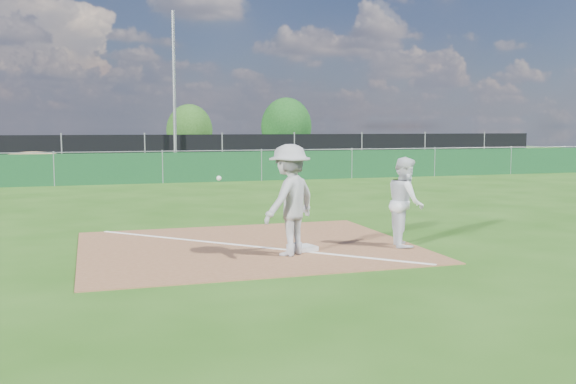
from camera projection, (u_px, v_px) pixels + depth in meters
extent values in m
plane|color=#214D10|center=(181.00, 196.00, 20.37)|extent=(90.00, 90.00, 0.00)
cube|color=brown|center=(248.00, 247.00, 11.82)|extent=(6.00, 5.00, 0.02)
cube|color=white|center=(248.00, 246.00, 11.82)|extent=(5.01, 5.01, 0.01)
cube|color=#103D1D|center=(163.00, 168.00, 25.05)|extent=(44.00, 0.05, 1.20)
ellipsoid|color=#9B794B|center=(33.00, 165.00, 26.90)|extent=(3.38, 2.60, 1.17)
cube|color=black|center=(145.00, 152.00, 32.62)|extent=(46.00, 0.04, 1.80)
cube|color=black|center=(138.00, 164.00, 37.46)|extent=(46.00, 9.00, 0.01)
cylinder|color=slate|center=(174.00, 91.00, 32.46)|extent=(0.16, 0.16, 8.00)
cube|color=silver|center=(304.00, 248.00, 11.42)|extent=(0.47, 0.47, 0.08)
imported|color=#A8A8AA|center=(290.00, 200.00, 10.93)|extent=(1.41, 1.30, 1.90)
sphere|color=white|center=(219.00, 178.00, 10.47)|extent=(0.08, 0.08, 0.08)
imported|color=silver|center=(405.00, 202.00, 11.82)|extent=(0.83, 0.95, 1.66)
imported|color=black|center=(112.00, 151.00, 36.92)|extent=(4.90, 2.12, 1.57)
imported|color=black|center=(213.00, 152.00, 38.12)|extent=(5.14, 3.52, 1.38)
cylinder|color=#382316|center=(190.00, 151.00, 44.11)|extent=(0.24, 0.24, 1.05)
ellipsoid|color=#1F4814|center=(189.00, 131.00, 43.97)|extent=(3.16, 3.16, 3.63)
cylinder|color=#382316|center=(286.00, 149.00, 45.83)|extent=(0.24, 0.24, 1.20)
ellipsoid|color=#124113|center=(286.00, 127.00, 45.67)|extent=(3.60, 3.60, 4.14)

